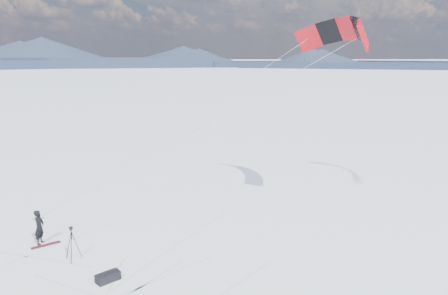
{
  "coord_description": "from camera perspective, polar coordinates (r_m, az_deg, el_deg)",
  "views": [
    {
      "loc": [
        5.46,
        -17.12,
        9.09
      ],
      "look_at": [
        7.77,
        5.78,
        4.2
      ],
      "focal_mm": 35.0,
      "sensor_mm": 36.0,
      "label": 1
    }
  ],
  "objects": [
    {
      "name": "ground",
      "position": [
        20.14,
        -21.65,
        -15.75
      ],
      "size": [
        1800.0,
        1800.0,
        0.0
      ],
      "primitive_type": "plane",
      "color": "white"
    },
    {
      "name": "snow_tracks",
      "position": [
        19.7,
        -23.87,
        -16.59
      ],
      "size": [
        17.62,
        14.39,
        0.01
      ],
      "color": "silver",
      "rests_on": "ground"
    },
    {
      "name": "snowkiter",
      "position": [
        23.76,
        -22.8,
        -11.5
      ],
      "size": [
        0.5,
        0.68,
        1.73
      ],
      "primitive_type": "imported",
      "rotation": [
        0.0,
        0.0,
        1.43
      ],
      "color": "black",
      "rests_on": "ground"
    },
    {
      "name": "snowboard",
      "position": [
        23.45,
        -22.24,
        -11.71
      ],
      "size": [
        1.3,
        0.95,
        0.04
      ],
      "primitive_type": "cube",
      "rotation": [
        0.0,
        0.0,
        0.56
      ],
      "color": "maroon",
      "rests_on": "ground"
    },
    {
      "name": "power_kite",
      "position": [
        26.48,
        14.67,
        14.16
      ],
      "size": [
        17.39,
        7.19,
        9.92
      ],
      "color": "#B70C15",
      "rests_on": "ground"
    },
    {
      "name": "gear_bag_a",
      "position": [
        19.23,
        -14.92,
        -16.01
      ],
      "size": [
        1.05,
        0.94,
        0.43
      ],
      "rotation": [
        0.0,
        0.0,
        0.64
      ],
      "color": "black",
      "rests_on": "ground"
    },
    {
      "name": "tripod",
      "position": [
        21.11,
        -19.27,
        -11.18
      ],
      "size": [
        0.73,
        0.64,
        1.6
      ],
      "rotation": [
        0.0,
        0.0,
        0.54
      ],
      "color": "black",
      "rests_on": "ground"
    },
    {
      "name": "horizon_hills",
      "position": [
        18.88,
        -22.42,
        -6.74
      ],
      "size": [
        704.0,
        705.94,
        8.35
      ],
      "color": "black",
      "rests_on": "ground"
    }
  ]
}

